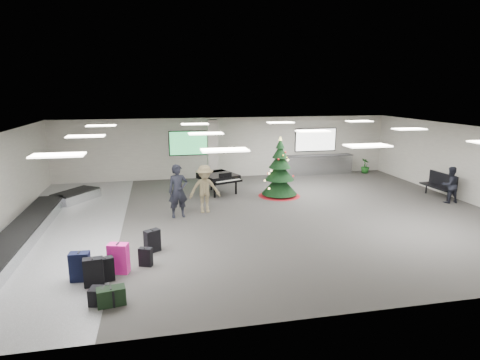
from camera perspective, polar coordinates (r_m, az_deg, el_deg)
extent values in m
plane|color=#33312F|center=(15.25, 2.83, -5.03)|extent=(18.00, 18.00, 0.00)
cube|color=#AAA59B|center=(21.58, -1.80, 4.63)|extent=(18.00, 0.02, 3.20)
cube|color=#AAA59B|center=(8.52, 14.99, -8.74)|extent=(18.00, 0.02, 3.20)
cube|color=#AAA59B|center=(19.17, 29.94, 1.89)|extent=(0.02, 14.00, 3.20)
cube|color=silver|center=(14.59, 2.97, 7.03)|extent=(18.00, 14.00, 0.02)
cube|color=slate|center=(15.16, -23.89, -6.24)|extent=(4.00, 14.00, 0.01)
cube|color=#A39C95|center=(20.06, -3.92, 3.99)|extent=(0.50, 0.50, 3.20)
cube|color=green|center=(21.24, -7.12, 5.23)|extent=(2.20, 0.08, 1.30)
cube|color=white|center=(22.88, 10.71, 5.64)|extent=(2.40, 0.08, 1.30)
cube|color=white|center=(10.41, -24.48, 3.24)|extent=(1.20, 0.60, 0.04)
cube|color=white|center=(14.31, -21.09, 5.84)|extent=(1.20, 0.60, 0.04)
cube|color=white|center=(18.25, -19.15, 7.31)|extent=(1.20, 0.60, 0.04)
cube|color=white|center=(10.29, -2.19, 4.28)|extent=(1.20, 0.60, 0.04)
cube|color=white|center=(14.22, -4.90, 6.61)|extent=(1.20, 0.60, 0.04)
cube|color=white|center=(18.18, -6.45, 7.92)|extent=(1.20, 0.60, 0.04)
cube|color=white|center=(11.64, 17.69, 4.68)|extent=(1.20, 0.60, 0.04)
cube|color=white|center=(15.22, 10.33, 6.85)|extent=(1.20, 0.60, 0.04)
cube|color=white|center=(18.98, 5.79, 8.13)|extent=(1.20, 0.60, 0.04)
cube|color=white|center=(17.13, 22.93, 6.70)|extent=(1.20, 0.60, 0.04)
cube|color=white|center=(20.53, 16.61, 8.02)|extent=(1.20, 0.60, 0.04)
cube|color=silver|center=(14.44, -28.66, -6.87)|extent=(1.00, 8.00, 0.38)
cube|color=black|center=(14.38, -28.75, -6.08)|extent=(0.95, 7.90, 0.05)
cube|color=silver|center=(18.53, -22.31, -2.15)|extent=(1.97, 2.21, 0.38)
cube|color=black|center=(18.48, -22.37, -1.52)|extent=(1.87, 2.10, 0.05)
cube|color=silver|center=(22.82, 10.85, 2.12)|extent=(4.00, 0.60, 1.05)
cube|color=#2F2E31|center=(22.73, 10.91, 3.45)|extent=(4.05, 0.65, 0.04)
cube|color=black|center=(10.70, -18.57, -11.95)|extent=(0.44, 0.33, 0.61)
cube|color=black|center=(10.57, -18.70, -10.40)|extent=(0.07, 0.13, 0.02)
cube|color=black|center=(10.52, -20.11, -12.21)|extent=(0.48, 0.29, 0.71)
cube|color=black|center=(10.37, -20.26, -10.37)|extent=(0.05, 0.15, 0.02)
cube|color=#FF21A0|center=(11.00, -16.88, -10.62)|extent=(0.56, 0.41, 0.79)
cube|color=black|center=(10.84, -17.02, -8.65)|extent=(0.08, 0.17, 0.02)
cube|color=black|center=(12.12, -12.37, -8.45)|extent=(0.51, 0.44, 0.67)
cube|color=black|center=(12.00, -12.45, -6.91)|extent=(0.11, 0.14, 0.02)
cube|color=black|center=(10.90, -21.79, -11.37)|extent=(0.50, 0.31, 0.74)
cube|color=black|center=(10.76, -21.96, -9.52)|extent=(0.04, 0.17, 0.02)
cube|color=black|center=(9.62, -17.84, -15.48)|extent=(0.65, 0.41, 0.41)
cube|color=black|center=(9.53, -17.93, -14.35)|extent=(0.06, 0.18, 0.02)
cube|color=black|center=(11.27, -13.27, -10.59)|extent=(0.39, 0.30, 0.51)
cube|color=black|center=(11.17, -13.34, -9.35)|extent=(0.07, 0.11, 0.02)
cube|color=black|center=(9.71, -18.84, -15.36)|extent=(0.65, 0.44, 0.39)
cube|color=black|center=(9.61, -18.93, -14.28)|extent=(0.07, 0.20, 0.02)
cone|color=maroon|center=(18.03, 5.59, -2.05)|extent=(1.87, 1.87, 0.12)
cylinder|color=#3F2819|center=(17.99, 5.60, -1.48)|extent=(0.12, 0.12, 0.49)
cone|color=black|center=(17.92, 5.63, -0.56)|extent=(1.58, 1.58, 0.89)
cone|color=black|center=(17.79, 5.67, 1.29)|extent=(1.28, 1.28, 0.79)
cone|color=black|center=(17.70, 5.70, 2.85)|extent=(0.99, 0.99, 0.69)
cone|color=black|center=(17.64, 5.73, 4.12)|extent=(0.69, 0.69, 0.59)
cone|color=black|center=(17.59, 5.75, 5.23)|extent=(0.39, 0.39, 0.44)
cone|color=#FFE566|center=(17.56, 5.77, 5.93)|extent=(0.16, 0.16, 0.18)
cube|color=black|center=(18.33, -3.14, 0.49)|extent=(1.93, 2.04, 0.26)
cube|color=black|center=(17.60, -1.71, -0.26)|extent=(1.35, 0.75, 0.09)
cube|color=white|center=(17.57, -1.66, -0.10)|extent=(1.17, 0.56, 0.02)
cube|color=black|center=(17.74, -2.10, 0.70)|extent=(0.62, 0.26, 0.20)
cylinder|color=black|center=(17.61, -3.64, -1.52)|extent=(0.09, 0.09, 0.63)
cylinder|color=black|center=(18.17, -0.58, -1.05)|extent=(0.09, 0.09, 0.63)
cylinder|color=black|center=(18.98, -4.11, -0.48)|extent=(0.09, 0.09, 0.63)
cube|color=black|center=(19.67, 26.25, -0.85)|extent=(0.63, 1.70, 0.07)
cylinder|color=black|center=(19.22, 27.39, -2.02)|extent=(0.07, 0.07, 0.45)
cylinder|color=black|center=(20.24, 25.03, -1.09)|extent=(0.07, 0.07, 0.45)
cube|color=black|center=(19.76, 26.93, 0.07)|extent=(0.12, 1.68, 0.56)
imported|color=black|center=(14.94, -8.80, -1.57)|extent=(0.80, 0.59, 1.99)
imported|color=#7E6F4D|center=(15.42, -5.04, -1.28)|extent=(1.23, 0.75, 1.85)
imported|color=black|center=(18.87, 27.69, -0.61)|extent=(0.76, 0.60, 1.53)
imported|color=#133B12|center=(21.03, 4.85, 1.13)|extent=(0.55, 0.59, 0.85)
imported|color=#133B12|center=(23.82, 17.38, 1.94)|extent=(0.58, 0.58, 0.83)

